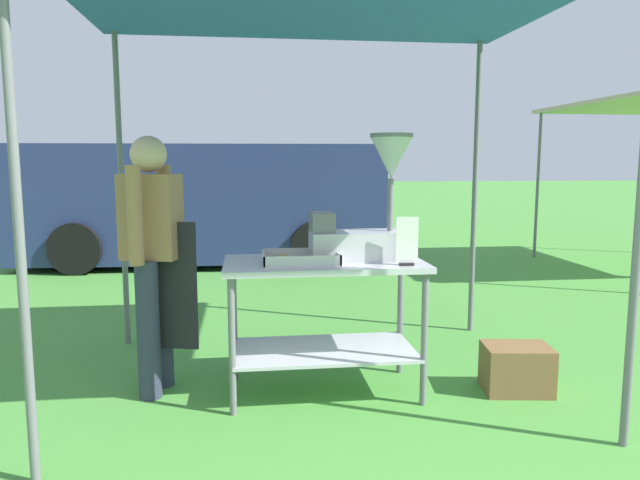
{
  "coord_description": "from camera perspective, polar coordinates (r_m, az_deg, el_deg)",
  "views": [
    {
      "loc": [
        -0.72,
        -2.51,
        1.45
      ],
      "look_at": [
        -0.25,
        1.21,
        0.95
      ],
      "focal_mm": 32.7,
      "sensor_mm": 36.0,
      "label": 1
    }
  ],
  "objects": [
    {
      "name": "ground_plane",
      "position": [
        8.66,
        -2.25,
        -2.03
      ],
      "size": [
        70.0,
        70.0,
        0.0
      ],
      "primitive_type": "plane",
      "color": "#478E38"
    },
    {
      "name": "stall_canopy",
      "position": [
        3.77,
        0.21,
        22.03
      ],
      "size": [
        3.08,
        2.3,
        2.48
      ],
      "color": "slate",
      "rests_on": "ground"
    },
    {
      "name": "donut_cart",
      "position": [
        3.65,
        0.39,
        -5.49
      ],
      "size": [
        1.23,
        0.65,
        0.85
      ],
      "color": "#B7B7BC",
      "rests_on": "ground"
    },
    {
      "name": "donut_tray",
      "position": [
        3.5,
        -1.89,
        -1.99
      ],
      "size": [
        0.45,
        0.33,
        0.07
      ],
      "color": "#B7B7BC",
      "rests_on": "donut_cart"
    },
    {
      "name": "donut_fryer",
      "position": [
        3.62,
        4.49,
        2.73
      ],
      "size": [
        0.63,
        0.28,
        0.78
      ],
      "color": "#B7B7BC",
      "rests_on": "donut_cart"
    },
    {
      "name": "menu_sign",
      "position": [
        3.47,
        8.52,
        -0.42
      ],
      "size": [
        0.13,
        0.05,
        0.29
      ],
      "color": "black",
      "rests_on": "donut_cart"
    },
    {
      "name": "vendor",
      "position": [
        3.75,
        -16.01,
        -1.08
      ],
      "size": [
        0.47,
        0.54,
        1.61
      ],
      "color": "#2D3347",
      "rests_on": "ground"
    },
    {
      "name": "supply_crate",
      "position": [
        3.99,
        18.68,
        -11.84
      ],
      "size": [
        0.45,
        0.35,
        0.3
      ],
      "color": "brown",
      "rests_on": "ground"
    },
    {
      "name": "van_navy",
      "position": [
        8.71,
        -11.25,
        3.7
      ],
      "size": [
        5.13,
        2.3,
        1.69
      ],
      "color": "navy",
      "rests_on": "ground"
    }
  ]
}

